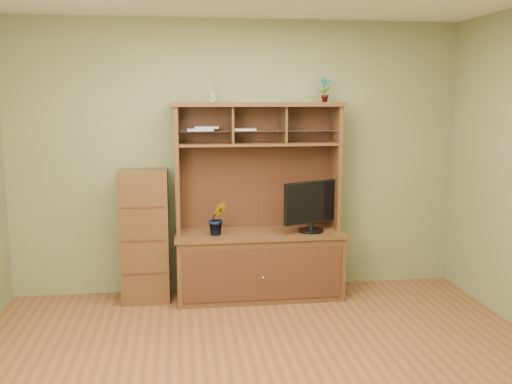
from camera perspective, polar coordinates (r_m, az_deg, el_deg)
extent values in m
cube|color=brown|center=(4.18, 1.43, -18.38)|extent=(4.50, 4.00, 0.02)
cube|color=#5E663C|center=(5.73, -1.72, 3.47)|extent=(4.50, 0.02, 2.70)
cube|color=#5E663C|center=(1.85, 11.72, -9.39)|extent=(4.50, 0.02, 2.70)
cube|color=#422512|center=(5.65, 0.32, -7.37)|extent=(1.60, 0.55, 0.62)
cube|color=#371A0F|center=(5.39, 0.74, -8.22)|extent=(1.50, 0.01, 0.50)
sphere|color=silver|center=(5.38, 0.76, -8.58)|extent=(0.02, 0.02, 0.02)
cube|color=#422512|center=(5.57, 0.32, -4.17)|extent=(1.64, 0.59, 0.03)
cube|color=#422512|center=(5.50, -7.90, 2.35)|extent=(0.04, 0.35, 1.25)
cube|color=#422512|center=(5.71, 7.96, 2.61)|extent=(0.04, 0.35, 1.25)
cube|color=#371A0F|center=(5.71, -0.05, 2.70)|extent=(1.52, 0.02, 1.25)
cube|color=#422512|center=(5.51, 0.18, 8.76)|extent=(1.66, 0.40, 0.04)
cube|color=#422512|center=(5.53, 0.18, 4.82)|extent=(1.52, 0.32, 0.02)
cube|color=#422512|center=(5.49, -2.45, 6.73)|extent=(0.02, 0.31, 0.35)
cube|color=#422512|center=(5.56, 2.79, 6.76)|extent=(0.02, 0.31, 0.35)
cube|color=silver|center=(5.51, 0.20, 6.16)|extent=(1.50, 0.27, 0.01)
cylinder|color=black|center=(5.59, 5.51, -3.86)|extent=(0.24, 0.24, 0.02)
cylinder|color=black|center=(5.58, 5.52, -3.35)|extent=(0.05, 0.05, 0.08)
cube|color=black|center=(5.54, 5.56, -1.02)|extent=(0.59, 0.31, 0.41)
imported|color=#24521C|center=(5.43, -3.88, -2.65)|extent=(0.19, 0.15, 0.32)
imported|color=#336523|center=(5.64, 6.87, 10.14)|extent=(0.13, 0.09, 0.24)
cylinder|color=silver|center=(5.47, -4.45, 9.43)|extent=(0.05, 0.05, 0.09)
cylinder|color=olive|center=(5.47, -4.47, 10.81)|extent=(0.03, 0.03, 0.17)
cube|color=#A0A0A4|center=(5.47, -5.63, 6.24)|extent=(0.25, 0.19, 0.02)
cube|color=#A0A0A4|center=(5.47, -4.90, 6.46)|extent=(0.24, 0.20, 0.02)
cube|color=#A0A0A4|center=(5.50, -1.29, 6.29)|extent=(0.24, 0.19, 0.02)
cube|color=#422512|center=(5.60, -11.04, -4.30)|extent=(0.45, 0.41, 1.27)
cube|color=#371A0F|center=(5.48, -11.06, -8.02)|extent=(0.41, 0.01, 0.02)
cube|color=#371A0F|center=(5.40, -11.16, -4.81)|extent=(0.41, 0.01, 0.01)
cube|color=#371A0F|center=(5.33, -11.27, -1.51)|extent=(0.41, 0.01, 0.01)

